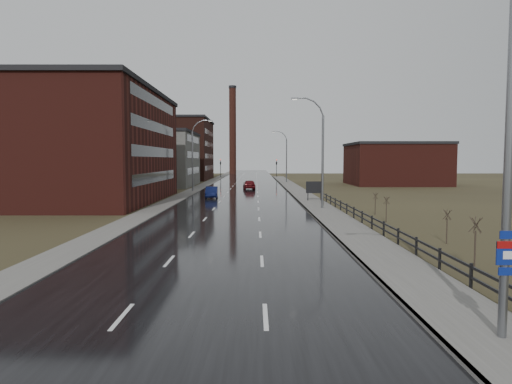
{
  "coord_description": "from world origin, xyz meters",
  "views": [
    {
      "loc": [
        1.98,
        -10.29,
        5.07
      ],
      "look_at": [
        2.01,
        18.97,
        3.0
      ],
      "focal_mm": 32.0,
      "sensor_mm": 36.0,
      "label": 1
    }
  ],
  "objects_px": {
    "streetlight_main": "(498,123)",
    "car_near": "(212,193)",
    "billboard": "(315,188)",
    "car_far": "(249,185)"
  },
  "relations": [
    {
      "from": "streetlight_main",
      "to": "car_near",
      "type": "height_order",
      "value": "streetlight_main"
    },
    {
      "from": "car_near",
      "to": "car_far",
      "type": "bearing_deg",
      "value": 71.7
    },
    {
      "from": "billboard",
      "to": "car_far",
      "type": "xyz_separation_m",
      "value": [
        -8.18,
        22.91,
        -0.86
      ]
    },
    {
      "from": "streetlight_main",
      "to": "car_near",
      "type": "xyz_separation_m",
      "value": [
        -12.28,
        47.71,
        -5.32
      ]
    },
    {
      "from": "billboard",
      "to": "car_near",
      "type": "distance_m",
      "value": 13.96
    },
    {
      "from": "streetlight_main",
      "to": "billboard",
      "type": "distance_m",
      "value": 42.7
    },
    {
      "from": "streetlight_main",
      "to": "car_far",
      "type": "relative_size",
      "value": 2.54
    },
    {
      "from": "car_near",
      "to": "car_far",
      "type": "distance_m",
      "value": 18.29
    },
    {
      "from": "streetlight_main",
      "to": "billboard",
      "type": "xyz_separation_m",
      "value": [
        0.63,
        42.47,
        -4.38
      ]
    },
    {
      "from": "streetlight_main",
      "to": "car_near",
      "type": "bearing_deg",
      "value": 104.44
    }
  ]
}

